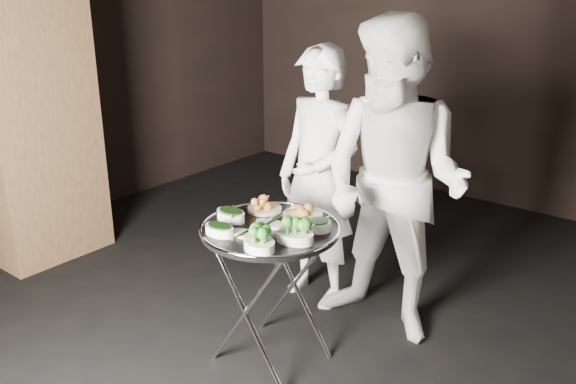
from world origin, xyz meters
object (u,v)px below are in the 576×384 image
Objects in this scene: tray_stand at (271,288)px; serving_tray at (270,229)px; waiter_right at (394,184)px; waiter_left at (318,179)px.

serving_tray is (0.00, 0.00, 0.35)m from tray_stand.
waiter_right reaches higher than serving_tray.
waiter_left is at bearing 174.63° from waiter_right.
waiter_right is at bearing 63.03° from tray_stand.
tray_stand is 0.35m from serving_tray.
waiter_right reaches higher than tray_stand.
serving_tray is 0.44× the size of waiter_left.
waiter_right is at bearing -0.03° from waiter_left.
tray_stand is 0.85m from waiter_left.
waiter_left reaches higher than serving_tray.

